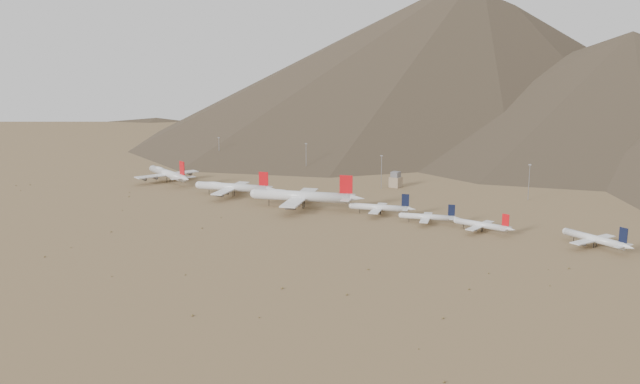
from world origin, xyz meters
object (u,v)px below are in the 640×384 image
Objects in this scene: widebody_east at (302,196)px; widebody_centre at (233,187)px; narrowbody_a at (381,208)px; narrowbody_b at (429,217)px; control_tower at (396,180)px; widebody_west at (168,173)px.

widebody_centre is at bearing 157.55° from widebody_east.
widebody_east is at bearing 175.48° from narrowbody_a.
narrowbody_b is 3.05× the size of control_tower.
narrowbody_a is (116.84, 11.69, -1.84)m from widebody_centre.
narrowbody_a is 3.54× the size of control_tower.
widebody_west is 1.53× the size of narrowbody_a.
widebody_west is 78.27m from widebody_centre.
widebody_west is 1.78× the size of narrowbody_b.
control_tower is at bearing 94.58° from narrowbody_a.
control_tower is at bearing 46.29° from widebody_west.
control_tower is at bearing 32.75° from widebody_centre.
widebody_east is 2.06× the size of narrowbody_b.
widebody_east reaches higher than widebody_west.
narrowbody_a is 91.41m from control_tower.
widebody_centre is 63.63m from widebody_east.
narrowbody_b is 112.42m from control_tower.
control_tower is (158.66, 85.67, -1.60)m from widebody_west.
widebody_west reaches higher than control_tower.
widebody_west is 1.05× the size of widebody_centre.
widebody_west is at bearing 155.54° from widebody_centre.
widebody_east is at bearing 13.19° from widebody_west.
widebody_east is at bearing -18.41° from widebody_centre.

